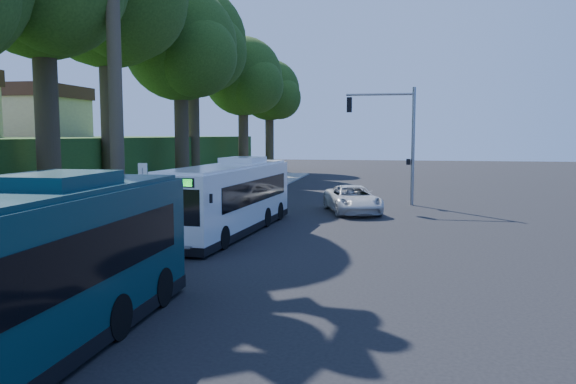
% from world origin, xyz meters
% --- Properties ---
extents(ground, '(140.00, 140.00, 0.00)m').
position_xyz_m(ground, '(0.00, 0.00, 0.00)').
color(ground, black).
rests_on(ground, ground).
extents(sidewalk, '(4.50, 70.00, 0.12)m').
position_xyz_m(sidewalk, '(-7.30, 0.00, 0.06)').
color(sidewalk, gray).
rests_on(sidewalk, ground).
extents(red_curb, '(0.25, 30.00, 0.13)m').
position_xyz_m(red_curb, '(-5.00, -4.00, 0.07)').
color(red_curb, maroon).
rests_on(red_curb, ground).
extents(grass_verge, '(8.00, 70.00, 0.06)m').
position_xyz_m(grass_verge, '(-13.00, 5.00, 0.03)').
color(grass_verge, '#234719').
rests_on(grass_verge, ground).
extents(bus_shelter, '(3.20, 1.51, 2.55)m').
position_xyz_m(bus_shelter, '(-7.26, -2.86, 1.81)').
color(bus_shelter, black).
rests_on(bus_shelter, ground).
extents(stop_sign_pole, '(0.35, 0.06, 3.17)m').
position_xyz_m(stop_sign_pole, '(-5.40, -5.00, 2.08)').
color(stop_sign_pole, gray).
rests_on(stop_sign_pole, ground).
extents(traffic_signal_pole, '(4.10, 0.30, 7.00)m').
position_xyz_m(traffic_signal_pole, '(3.78, 10.00, 4.42)').
color(traffic_signal_pole, gray).
rests_on(traffic_signal_pole, ground).
extents(hillside_backdrop, '(24.00, 60.00, 8.80)m').
position_xyz_m(hillside_backdrop, '(-26.30, 15.10, 2.44)').
color(hillside_backdrop, '#234719').
rests_on(hillside_backdrop, ground).
extents(tree_2, '(8.82, 8.40, 15.12)m').
position_xyz_m(tree_2, '(-11.89, 15.98, 10.48)').
color(tree_2, '#382B1E').
rests_on(tree_2, ground).
extents(tree_3, '(10.08, 9.60, 17.28)m').
position_xyz_m(tree_3, '(-13.88, 23.98, 11.98)').
color(tree_3, '#382B1E').
rests_on(tree_3, ground).
extents(tree_4, '(8.40, 8.00, 14.14)m').
position_xyz_m(tree_4, '(-11.40, 31.98, 9.73)').
color(tree_4, '#382B1E').
rests_on(tree_4, ground).
extents(tree_5, '(7.35, 7.00, 12.86)m').
position_xyz_m(tree_5, '(-10.41, 39.99, 8.96)').
color(tree_5, '#382B1E').
rests_on(tree_5, ground).
extents(white_bus, '(3.13, 10.83, 3.18)m').
position_xyz_m(white_bus, '(-3.24, -1.05, 1.55)').
color(white_bus, white).
rests_on(white_bus, ground).
extents(teal_bus, '(2.57, 11.58, 3.45)m').
position_xyz_m(teal_bus, '(-3.04, -15.78, 1.68)').
color(teal_bus, '#0A3038').
rests_on(teal_bus, ground).
extents(pickup, '(3.86, 5.73, 1.46)m').
position_xyz_m(pickup, '(1.52, 6.12, 0.73)').
color(pickup, silver).
rests_on(pickup, ground).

